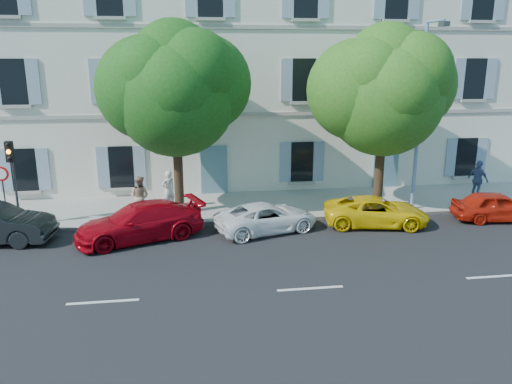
{
  "coord_description": "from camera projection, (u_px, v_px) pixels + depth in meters",
  "views": [
    {
      "loc": [
        -3.51,
        -17.22,
        6.69
      ],
      "look_at": [
        -0.78,
        2.0,
        1.4
      ],
      "focal_mm": 35.0,
      "sensor_mm": 36.0,
      "label": 1
    }
  ],
  "objects": [
    {
      "name": "car_yellow_supercar",
      "position": [
        376.0,
        211.0,
        20.31
      ],
      "size": [
        4.49,
        2.65,
        1.17
      ],
      "primitive_type": "imported",
      "rotation": [
        0.0,
        0.0,
        1.39
      ],
      "color": "yellow",
      "rests_on": "ground"
    },
    {
      "name": "street_lamp",
      "position": [
        422.0,
        107.0,
        20.81
      ],
      "size": [
        0.26,
        1.68,
        7.92
      ],
      "color": "#7293BF",
      "rests_on": "sidewalk"
    },
    {
      "name": "ground",
      "position": [
        284.0,
        241.0,
        18.69
      ],
      "size": [
        90.0,
        90.0,
        0.0
      ],
      "primitive_type": "plane",
      "color": "black"
    },
    {
      "name": "tree_left",
      "position": [
        175.0,
        96.0,
        20.24
      ],
      "size": [
        5.01,
        5.01,
        7.77
      ],
      "color": "#3A2819",
      "rests_on": "sidewalk"
    },
    {
      "name": "pedestrian_c",
      "position": [
        478.0,
        180.0,
        23.55
      ],
      "size": [
        0.8,
        1.16,
        1.83
      ],
      "primitive_type": "imported",
      "rotation": [
        0.0,
        0.0,
        1.93
      ],
      "color": "#506094",
      "rests_on": "sidewalk"
    },
    {
      "name": "tree_right",
      "position": [
        384.0,
        97.0,
        20.79
      ],
      "size": [
        4.95,
        4.95,
        7.63
      ],
      "color": "#3A2819",
      "rests_on": "sidewalk"
    },
    {
      "name": "car_white_coupe",
      "position": [
        267.0,
        217.0,
        19.61
      ],
      "size": [
        4.44,
        2.96,
        1.13
      ],
      "primitive_type": "imported",
      "rotation": [
        0.0,
        0.0,
        1.86
      ],
      "color": "white",
      "rests_on": "ground"
    },
    {
      "name": "car_red_coupe",
      "position": [
        140.0,
        222.0,
        18.69
      ],
      "size": [
        5.13,
        3.41,
        1.38
      ],
      "primitive_type": "imported",
      "rotation": [
        0.0,
        0.0,
        5.05
      ],
      "color": "#9E0410",
      "rests_on": "ground"
    },
    {
      "name": "pedestrian_b",
      "position": [
        140.0,
        196.0,
        20.88
      ],
      "size": [
        1.05,
        0.96,
        1.76
      ],
      "primitive_type": "imported",
      "rotation": [
        0.0,
        0.0,
        2.72
      ],
      "color": "tan",
      "rests_on": "sidewalk"
    },
    {
      "name": "pedestrian_a",
      "position": [
        168.0,
        190.0,
        21.9
      ],
      "size": [
        0.75,
        0.71,
        1.73
      ],
      "primitive_type": "imported",
      "rotation": [
        0.0,
        0.0,
        3.77
      ],
      "color": "silver",
      "rests_on": "sidewalk"
    },
    {
      "name": "traffic_light",
      "position": [
        12.0,
        165.0,
        19.18
      ],
      "size": [
        0.31,
        0.39,
        3.43
      ],
      "color": "#383A3D",
      "rests_on": "sidewalk"
    },
    {
      "name": "car_red_hatchback",
      "position": [
        497.0,
        206.0,
        20.9
      ],
      "size": [
        3.77,
        1.85,
        1.24
      ],
      "primitive_type": "imported",
      "rotation": [
        0.0,
        0.0,
        1.46
      ],
      "color": "#B81C0B",
      "rests_on": "ground"
    },
    {
      "name": "kerb",
      "position": [
        274.0,
        220.0,
        20.84
      ],
      "size": [
        36.0,
        0.16,
        0.16
      ],
      "primitive_type": "cube",
      "color": "#9E998E",
      "rests_on": "ground"
    },
    {
      "name": "building",
      "position": [
        249.0,
        70.0,
        26.85
      ],
      "size": [
        28.0,
        7.0,
        12.0
      ],
      "primitive_type": "cube",
      "color": "silver",
      "rests_on": "ground"
    },
    {
      "name": "sidewalk",
      "position": [
        265.0,
        205.0,
        22.92
      ],
      "size": [
        36.0,
        4.5,
        0.15
      ],
      "primitive_type": "cube",
      "color": "#A09E96",
      "rests_on": "ground"
    },
    {
      "name": "road_sign",
      "position": [
        3.0,
        184.0,
        19.18
      ],
      "size": [
        0.57,
        0.1,
        2.48
      ],
      "color": "#383A3D",
      "rests_on": "sidewalk"
    }
  ]
}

